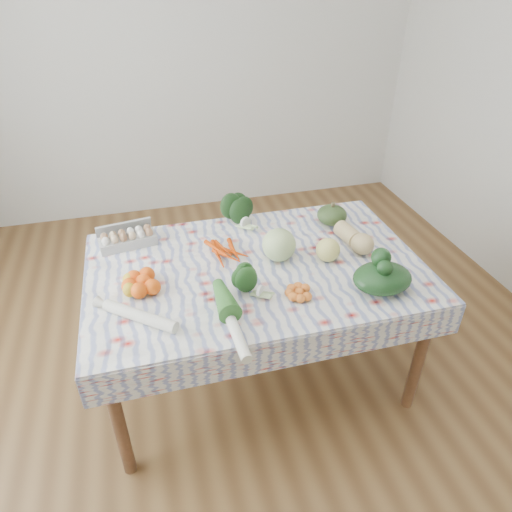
# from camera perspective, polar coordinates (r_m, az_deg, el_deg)

# --- Properties ---
(ground) EXTENTS (4.50, 4.50, 0.00)m
(ground) POSITION_cam_1_polar(r_m,az_deg,el_deg) (2.79, 0.00, -14.18)
(ground) COLOR brown
(ground) RESTS_ON ground
(wall_back) EXTENTS (4.00, 0.04, 2.80)m
(wall_back) POSITION_cam_1_polar(r_m,az_deg,el_deg) (4.14, -8.80, 24.00)
(wall_back) COLOR silver
(wall_back) RESTS_ON ground
(dining_table) EXTENTS (1.60, 1.00, 0.75)m
(dining_table) POSITION_cam_1_polar(r_m,az_deg,el_deg) (2.33, 0.00, -2.90)
(dining_table) COLOR brown
(dining_table) RESTS_ON ground
(tablecloth) EXTENTS (1.66, 1.06, 0.01)m
(tablecloth) POSITION_cam_1_polar(r_m,az_deg,el_deg) (2.29, 0.00, -1.34)
(tablecloth) COLOR silver
(tablecloth) RESTS_ON dining_table
(egg_carton) EXTENTS (0.31, 0.16, 0.08)m
(egg_carton) POSITION_cam_1_polar(r_m,az_deg,el_deg) (2.51, -15.74, 2.00)
(egg_carton) COLOR #A8A8A3
(egg_carton) RESTS_ON tablecloth
(carrot_bunch) EXTENTS (0.28, 0.27, 0.04)m
(carrot_bunch) POSITION_cam_1_polar(r_m,az_deg,el_deg) (2.35, -3.85, 0.35)
(carrot_bunch) COLOR #D63E05
(carrot_bunch) RESTS_ON tablecloth
(kale_bunch) EXTENTS (0.21, 0.20, 0.15)m
(kale_bunch) POSITION_cam_1_polar(r_m,az_deg,el_deg) (2.59, -2.01, 5.31)
(kale_bunch) COLOR #173414
(kale_bunch) RESTS_ON tablecloth
(kabocha_squash) EXTENTS (0.21, 0.21, 0.11)m
(kabocha_squash) POSITION_cam_1_polar(r_m,az_deg,el_deg) (2.66, 9.47, 5.10)
(kabocha_squash) COLOR #354C23
(kabocha_squash) RESTS_ON tablecloth
(cabbage) EXTENTS (0.20, 0.20, 0.17)m
(cabbage) POSITION_cam_1_polar(r_m,az_deg,el_deg) (2.29, 2.89, 1.40)
(cabbage) COLOR #B6D285
(cabbage) RESTS_ON tablecloth
(butternut_squash) EXTENTS (0.16, 0.27, 0.12)m
(butternut_squash) POSITION_cam_1_polar(r_m,az_deg,el_deg) (2.46, 12.23, 2.39)
(butternut_squash) COLOR #D7B778
(butternut_squash) RESTS_ON tablecloth
(orange_cluster) EXTENTS (0.28, 0.28, 0.08)m
(orange_cluster) POSITION_cam_1_polar(r_m,az_deg,el_deg) (2.17, -13.94, -3.18)
(orange_cluster) COLOR #FE590E
(orange_cluster) RESTS_ON tablecloth
(broccoli) EXTENTS (0.19, 0.19, 0.10)m
(broccoli) POSITION_cam_1_polar(r_m,az_deg,el_deg) (2.07, -0.55, -3.71)
(broccoli) COLOR #204C1B
(broccoli) RESTS_ON tablecloth
(mandarin_cluster) EXTENTS (0.18, 0.18, 0.05)m
(mandarin_cluster) POSITION_cam_1_polar(r_m,az_deg,el_deg) (2.08, 5.43, -4.47)
(mandarin_cluster) COLOR orange
(mandarin_cluster) RESTS_ON tablecloth
(grapefruit) EXTENTS (0.13, 0.13, 0.12)m
(grapefruit) POSITION_cam_1_polar(r_m,az_deg,el_deg) (2.32, 8.99, 0.76)
(grapefruit) COLOR #EAE070
(grapefruit) RESTS_ON tablecloth
(spinach_bag) EXTENTS (0.29, 0.24, 0.12)m
(spinach_bag) POSITION_cam_1_polar(r_m,az_deg,el_deg) (2.17, 15.51, -2.67)
(spinach_bag) COLOR black
(spinach_bag) RESTS_ON tablecloth
(daikon) EXTENTS (0.32, 0.28, 0.05)m
(daikon) POSITION_cam_1_polar(r_m,az_deg,el_deg) (2.00, -14.31, -7.29)
(daikon) COLOR silver
(daikon) RESTS_ON tablecloth
(leek) EXTENTS (0.07, 0.46, 0.05)m
(leek) POSITION_cam_1_polar(r_m,az_deg,el_deg) (1.92, -3.07, -8.13)
(leek) COLOR white
(leek) RESTS_ON tablecloth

